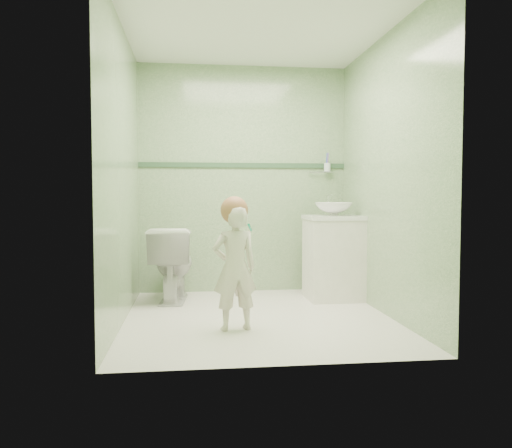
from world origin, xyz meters
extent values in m
plane|color=white|center=(0.00, 0.00, 0.00)|extent=(2.50, 2.50, 0.00)
cube|color=#7BA273|center=(0.00, 1.25, 1.20)|extent=(2.20, 0.04, 2.40)
cube|color=#7BA273|center=(0.00, -1.25, 1.20)|extent=(2.20, 0.04, 2.40)
cube|color=#7BA273|center=(-1.10, 0.00, 1.20)|extent=(0.04, 2.50, 2.40)
cube|color=#7BA273|center=(1.10, 0.00, 1.20)|extent=(0.04, 2.50, 2.40)
plane|color=white|center=(0.00, 0.00, 2.40)|extent=(2.50, 2.50, 0.00)
cube|color=#345539|center=(0.00, 1.24, 1.35)|extent=(2.20, 0.02, 0.05)
cube|color=silver|center=(0.84, 0.70, 0.40)|extent=(0.52, 0.50, 0.80)
cube|color=white|center=(0.84, 0.70, 0.81)|extent=(0.54, 0.52, 0.04)
imported|color=white|center=(0.84, 0.70, 0.89)|extent=(0.37, 0.37, 0.13)
cylinder|color=silver|center=(0.84, 0.90, 0.95)|extent=(0.03, 0.03, 0.18)
cylinder|color=silver|center=(0.84, 0.85, 1.03)|extent=(0.02, 0.12, 0.02)
cylinder|color=silver|center=(0.84, 1.20, 1.28)|extent=(0.26, 0.02, 0.02)
cylinder|color=silver|center=(0.90, 1.18, 1.33)|extent=(0.07, 0.07, 0.09)
cylinder|color=blue|center=(0.89, 1.17, 1.40)|extent=(0.01, 0.01, 0.17)
cylinder|color=purple|center=(0.90, 1.17, 1.40)|extent=(0.01, 0.01, 0.17)
imported|color=white|center=(-0.74, 0.80, 0.36)|extent=(0.46, 0.74, 0.72)
imported|color=beige|center=(-0.23, -0.37, 0.47)|extent=(0.38, 0.29, 0.95)
sphere|color=#9D6440|center=(-0.23, -0.34, 0.91)|extent=(0.21, 0.21, 0.21)
cylinder|color=#019B6E|center=(-0.12, -0.48, 0.79)|extent=(0.05, 0.14, 0.06)
cube|color=white|center=(-0.19, -0.44, 0.83)|extent=(0.03, 0.03, 0.02)
camera|label=1|loc=(-0.54, -4.24, 1.01)|focal=36.15mm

